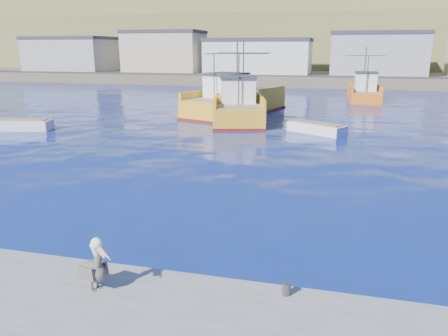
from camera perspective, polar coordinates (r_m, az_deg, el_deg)
name	(u,v)px	position (r m, az deg, el deg)	size (l,w,h in m)	color
ground	(205,240)	(14.37, -2.49, -9.43)	(260.00, 260.00, 0.00)	#07125B
dock_bollards	(188,276)	(11.03, -4.69, -13.87)	(36.20, 0.20, 0.30)	#4C4C4C
far_shore	(325,36)	(121.77, 13.07, 16.42)	(200.00, 81.00, 24.00)	brown
trawler_yellow_a	(237,107)	(38.47, 1.74, 8.02)	(6.95, 12.82, 6.63)	gold
trawler_yellow_b	(235,102)	(41.79, 1.41, 8.64)	(8.22, 13.27, 6.67)	gold
boat_orange	(364,92)	(54.92, 17.80, 9.49)	(4.63, 8.93, 6.15)	orange
skiff_left	(20,126)	(36.83, -25.06, 5.04)	(4.84, 2.58, 1.00)	silver
skiff_mid	(316,129)	(32.79, 11.98, 5.01)	(4.46, 3.54, 0.94)	silver
pelican	(95,267)	(10.89, -16.53, -12.32)	(1.08, 0.69, 1.37)	#595451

